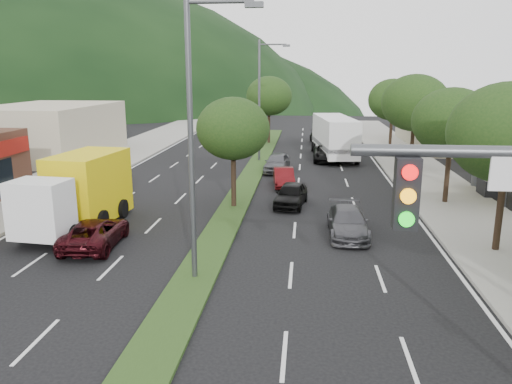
# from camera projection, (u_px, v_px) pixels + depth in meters

# --- Properties ---
(sidewalk_right) EXTENTS (5.00, 90.00, 0.15)m
(sidewalk_right) POSITION_uv_depth(u_px,v_px,m) (433.00, 184.00, 33.55)
(sidewalk_right) COLOR gray
(sidewalk_right) RESTS_ON ground
(sidewalk_left) EXTENTS (6.00, 90.00, 0.15)m
(sidewalk_left) POSITION_uv_depth(u_px,v_px,m) (70.00, 176.00, 36.04)
(sidewalk_left) COLOR gray
(sidewalk_left) RESTS_ON ground
(median) EXTENTS (1.60, 56.00, 0.12)m
(median) POSITION_uv_depth(u_px,v_px,m) (253.00, 172.00, 37.68)
(median) COLOR #263E16
(median) RESTS_ON ground
(bldg_left_far) EXTENTS (9.00, 14.00, 4.60)m
(bldg_left_far) POSITION_uv_depth(u_px,v_px,m) (50.00, 131.00, 44.81)
(bldg_left_far) COLOR #B2A78D
(bldg_left_far) RESTS_ON ground
(bldg_right_far) EXTENTS (10.00, 16.00, 5.20)m
(bldg_right_far) POSITION_uv_depth(u_px,v_px,m) (460.00, 121.00, 50.66)
(bldg_right_far) COLOR #B2A78D
(bldg_right_far) RESTS_ON ground
(tree_r_b) EXTENTS (4.80, 4.80, 6.94)m
(tree_r_b) POSITION_uv_depth(u_px,v_px,m) (509.00, 133.00, 19.86)
(tree_r_b) COLOR black
(tree_r_b) RESTS_ON sidewalk_right
(tree_r_c) EXTENTS (4.40, 4.40, 6.48)m
(tree_r_c) POSITION_uv_depth(u_px,v_px,m) (452.00, 121.00, 27.67)
(tree_r_c) COLOR black
(tree_r_c) RESTS_ON sidewalk_right
(tree_r_d) EXTENTS (5.00, 5.00, 7.17)m
(tree_r_d) POSITION_uv_depth(u_px,v_px,m) (415.00, 103.00, 37.24)
(tree_r_d) COLOR black
(tree_r_d) RESTS_ON sidewalk_right
(tree_r_e) EXTENTS (4.60, 4.60, 6.71)m
(tree_r_e) POSITION_uv_depth(u_px,v_px,m) (393.00, 100.00, 46.99)
(tree_r_e) COLOR black
(tree_r_e) RESTS_ON sidewalk_right
(tree_med_near) EXTENTS (4.00, 4.00, 6.02)m
(tree_med_near) POSITION_uv_depth(u_px,v_px,m) (233.00, 129.00, 26.98)
(tree_med_near) COLOR black
(tree_med_near) RESTS_ON median
(tree_med_far) EXTENTS (4.80, 4.80, 6.94)m
(tree_med_far) POSITION_uv_depth(u_px,v_px,m) (269.00, 96.00, 52.00)
(tree_med_far) COLOR black
(tree_med_far) RESTS_ON median
(streetlight_near) EXTENTS (2.60, 0.25, 10.00)m
(streetlight_near) POSITION_uv_depth(u_px,v_px,m) (196.00, 127.00, 17.02)
(streetlight_near) COLOR #47494C
(streetlight_near) RESTS_ON ground
(streetlight_mid) EXTENTS (2.60, 0.25, 10.00)m
(streetlight_mid) POSITION_uv_depth(u_px,v_px,m) (262.00, 95.00, 41.20)
(streetlight_mid) COLOR #47494C
(streetlight_mid) RESTS_ON ground
(suv_maroon) EXTENTS (2.36, 4.60, 1.24)m
(suv_maroon) POSITION_uv_depth(u_px,v_px,m) (95.00, 233.00, 21.65)
(suv_maroon) COLOR #330B10
(suv_maroon) RESTS_ON ground
(car_queue_a) EXTENTS (2.07, 4.05, 1.32)m
(car_queue_a) POSITION_uv_depth(u_px,v_px,m) (291.00, 195.00, 28.24)
(car_queue_a) COLOR black
(car_queue_a) RESTS_ON ground
(car_queue_b) EXTENTS (1.84, 4.38, 1.26)m
(car_queue_b) POSITION_uv_depth(u_px,v_px,m) (348.00, 222.00, 23.13)
(car_queue_b) COLOR #46464B
(car_queue_b) RESTS_ON ground
(car_queue_c) EXTENTS (1.66, 3.80, 1.21)m
(car_queue_c) POSITION_uv_depth(u_px,v_px,m) (284.00, 177.00, 33.15)
(car_queue_c) COLOR #560E11
(car_queue_c) RESTS_ON ground
(car_queue_d) EXTENTS (2.31, 4.92, 1.36)m
(car_queue_d) POSITION_uv_depth(u_px,v_px,m) (327.00, 153.00, 42.49)
(car_queue_d) COLOR black
(car_queue_d) RESTS_ON ground
(car_queue_e) EXTENTS (2.06, 4.33, 1.43)m
(car_queue_e) POSITION_uv_depth(u_px,v_px,m) (277.00, 162.00, 38.03)
(car_queue_e) COLOR #535459
(car_queue_e) RESTS_ON ground
(car_queue_f) EXTENTS (2.14, 4.47, 1.26)m
(car_queue_f) POSITION_uv_depth(u_px,v_px,m) (319.00, 137.00, 53.64)
(car_queue_f) COLOR black
(car_queue_f) RESTS_ON ground
(box_truck) EXTENTS (3.34, 7.32, 3.51)m
(box_truck) POSITION_uv_depth(u_px,v_px,m) (80.00, 194.00, 24.23)
(box_truck) COLOR white
(box_truck) RESTS_ON ground
(motorhome) EXTENTS (3.99, 9.64, 3.59)m
(motorhome) POSITION_uv_depth(u_px,v_px,m) (334.00, 136.00, 43.99)
(motorhome) COLOR white
(motorhome) RESTS_ON ground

